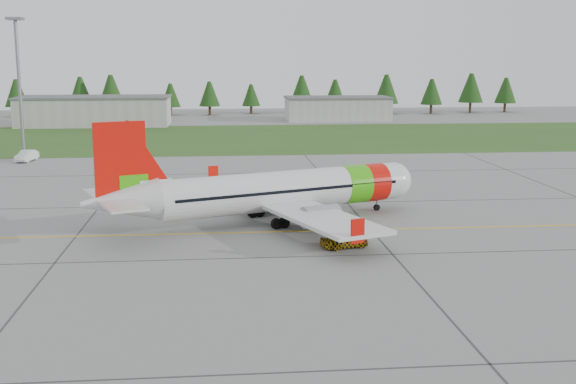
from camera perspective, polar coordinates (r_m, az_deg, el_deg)
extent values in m
plane|color=gray|center=(53.95, -2.15, -5.22)|extent=(320.00, 320.00, 0.00)
cylinder|color=silver|center=(65.41, -0.25, 0.14)|extent=(23.37, 11.97, 3.56)
sphere|color=silver|center=(71.43, 8.28, 0.91)|extent=(3.56, 3.56, 3.56)
cone|color=silver|center=(60.26, -13.15, -0.74)|extent=(7.24, 5.64, 3.56)
cube|color=black|center=(71.53, 8.47, 1.18)|extent=(2.22, 2.74, 0.51)
cylinder|color=#3BAE0D|center=(68.94, 5.18, 0.63)|extent=(3.53, 4.25, 3.64)
cylinder|color=red|center=(70.11, 6.70, 0.77)|extent=(3.19, 4.12, 3.64)
cube|color=silver|center=(65.40, -0.61, -0.76)|extent=(15.32, 28.99, 0.33)
cube|color=red|center=(78.05, -5.92, 1.41)|extent=(1.08, 0.55, 1.82)
cube|color=red|center=(52.50, 5.52, -3.08)|extent=(1.08, 0.55, 1.82)
cylinder|color=gray|center=(70.51, -1.41, -0.35)|extent=(3.75, 2.98, 1.91)
cylinder|color=gray|center=(61.79, 2.59, -1.92)|extent=(3.75, 2.98, 1.91)
cube|color=red|center=(59.79, -13.10, 2.15)|extent=(4.02, 1.84, 6.93)
cube|color=#3BAE0D|center=(60.35, -12.10, 0.33)|extent=(2.35, 1.22, 2.19)
cube|color=silver|center=(60.11, -13.58, -0.56)|extent=(6.54, 10.83, 0.20)
cylinder|color=slate|center=(70.81, 7.03, -0.94)|extent=(0.16, 0.16, 1.28)
cylinder|color=black|center=(70.87, 7.02, -1.20)|extent=(0.67, 0.46, 0.62)
cylinder|color=slate|center=(67.47, -2.26, -1.25)|extent=(0.20, 0.20, 1.73)
cylinder|color=black|center=(67.41, -2.54, -1.60)|extent=(1.03, 0.73, 0.95)
cylinder|color=slate|center=(62.97, -0.32, -2.10)|extent=(0.20, 0.20, 1.73)
cylinder|color=black|center=(62.90, -0.62, -2.48)|extent=(1.03, 0.73, 0.95)
imported|color=#D3A00B|center=(56.40, 4.49, -2.56)|extent=(1.67, 1.83, 3.79)
imported|color=silver|center=(109.99, -20.01, 3.54)|extent=(1.94, 1.87, 4.86)
cube|color=#30561E|center=(134.67, -4.17, 4.30)|extent=(320.00, 50.00, 0.03)
cube|color=gold|center=(61.68, -2.58, -3.19)|extent=(120.00, 0.25, 0.02)
cube|color=#A8A8A3|center=(164.50, -14.99, 6.15)|extent=(32.00, 14.00, 6.00)
cube|color=#A8A8A3|center=(172.54, 3.91, 6.54)|extent=(24.00, 12.00, 5.20)
cylinder|color=slate|center=(113.72, -20.44, 7.56)|extent=(0.50, 0.50, 20.00)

